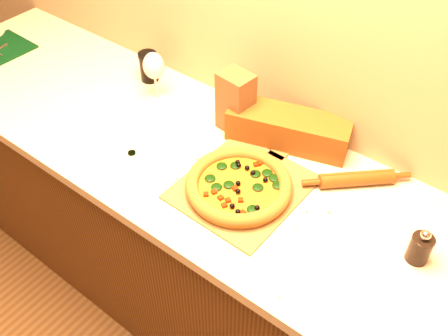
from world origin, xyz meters
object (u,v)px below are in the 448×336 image
pizza (239,185)px  pepper_grinder (420,248)px  rolling_pin (357,179)px  dark_jar (149,67)px  wine_glass (154,67)px  pizza_peel (245,184)px

pizza → pepper_grinder: (0.52, 0.09, 0.02)m
rolling_pin → dark_jar: dark_jar is taller
wine_glass → dark_jar: size_ratio=1.64×
wine_glass → dark_jar: 0.15m
pepper_grinder → wine_glass: bearing=174.1°
dark_jar → pizza_peel: bearing=-20.7°
wine_glass → dark_jar: (-0.11, 0.07, -0.08)m
rolling_pin → dark_jar: (-0.90, 0.03, 0.04)m
pizza_peel → pizza: size_ratio=1.61×
wine_glass → pepper_grinder: bearing=-5.9°
pepper_grinder → wine_glass: size_ratio=0.60×
pizza_peel → rolling_pin: (0.27, 0.21, 0.02)m
pepper_grinder → dark_jar: 1.17m
pizza_peel → pepper_grinder: pepper_grinder is taller
pepper_grinder → pizza: bearing=-169.8°
pizza_peel → dark_jar: bearing=160.6°
pizza → pepper_grinder: 0.53m
pizza → pepper_grinder: bearing=10.2°
pizza_peel → wine_glass: (-0.53, 0.17, 0.13)m
rolling_pin → dark_jar: 0.90m
pizza → dark_jar: bearing=156.5°
pepper_grinder → rolling_pin: pepper_grinder is taller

